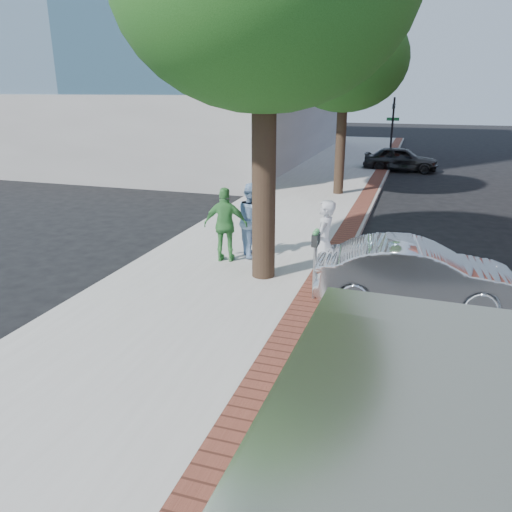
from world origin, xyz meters
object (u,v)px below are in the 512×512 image
at_px(person_officer, 252,220).
at_px(person_green, 226,225).
at_px(sedan_silver, 416,274).
at_px(van, 392,499).
at_px(parking_meter, 315,250).
at_px(person_gray, 324,243).
at_px(bg_car, 401,159).

bearing_deg(person_officer, person_green, 109.83).
relative_size(sedan_silver, van, 0.73).
height_order(parking_meter, person_gray, person_gray).
xyz_separation_m(bg_car, van, (1.04, -24.81, 0.46)).
relative_size(parking_meter, person_green, 0.80).
height_order(parking_meter, sedan_silver, parking_meter).
bearing_deg(sedan_silver, person_gray, 76.55).
height_order(person_officer, van, van).
relative_size(person_officer, sedan_silver, 0.46).
distance_m(person_green, van, 8.88).
relative_size(parking_meter, person_gray, 0.79).
height_order(person_gray, bg_car, person_gray).
distance_m(person_officer, van, 9.20).
relative_size(person_gray, bg_car, 0.48).
bearing_deg(van, person_officer, 116.63).
bearing_deg(person_gray, sedan_silver, 88.93).
distance_m(person_gray, person_green, 2.71).
distance_m(parking_meter, person_officer, 3.13).
relative_size(sedan_silver, bg_car, 1.04).
relative_size(person_gray, person_officer, 1.00).
bearing_deg(person_gray, person_green, -101.97).
xyz_separation_m(person_gray, van, (1.86, -6.89, 0.03)).
relative_size(parking_meter, sedan_silver, 0.36).
distance_m(parking_meter, bg_car, 18.84).
xyz_separation_m(parking_meter, bg_car, (0.82, 18.82, -0.54)).
relative_size(parking_meter, bg_car, 0.38).
height_order(parking_meter, person_officer, person_officer).
xyz_separation_m(person_gray, bg_car, (0.82, 17.92, -0.43)).
xyz_separation_m(person_officer, person_green, (-0.49, -0.62, -0.02)).
bearing_deg(sedan_silver, person_officer, 60.90).
relative_size(person_green, sedan_silver, 0.46).
bearing_deg(person_green, sedan_silver, 156.03).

